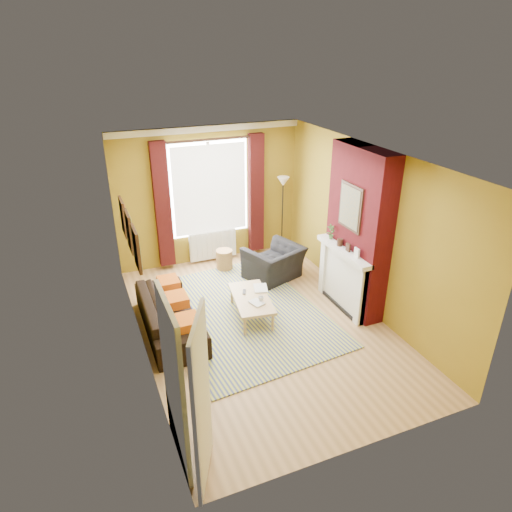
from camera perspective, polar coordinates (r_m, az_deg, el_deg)
name	(u,v)px	position (r m, az deg, el deg)	size (l,w,h in m)	color
ground	(262,325)	(7.64, 0.72, -8.56)	(5.50, 5.50, 0.00)	#966E44
room_walls	(291,236)	(7.43, 4.39, 2.47)	(3.82, 5.54, 2.83)	olive
striped_rug	(241,313)	(7.92, -1.90, -7.12)	(2.82, 3.70, 0.02)	navy
sofa	(170,314)	(7.48, -10.73, -7.13)	(2.04, 0.80, 0.60)	black
armchair	(274,263)	(8.89, 2.25, -0.88)	(1.01, 0.88, 0.66)	black
coffee_table	(251,299)	(7.66, -0.60, -5.43)	(0.73, 1.22, 0.38)	tan
wicker_stool	(224,260)	(9.32, -3.98, -0.46)	(0.36, 0.36, 0.42)	#9B7143
floor_lamp	(283,194)	(9.59, 3.38, 7.74)	(0.32, 0.32, 1.72)	black
book_a	(252,305)	(7.41, -0.46, -6.11)	(0.18, 0.24, 0.02)	#999999
book_b	(254,289)	(7.86, -0.27, -4.09)	(0.23, 0.31, 0.02)	#999999
mug	(261,299)	(7.50, 0.64, -5.41)	(0.10, 0.10, 0.09)	#999999
tv_remote	(244,292)	(7.77, -1.49, -4.49)	(0.11, 0.16, 0.02)	#242426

